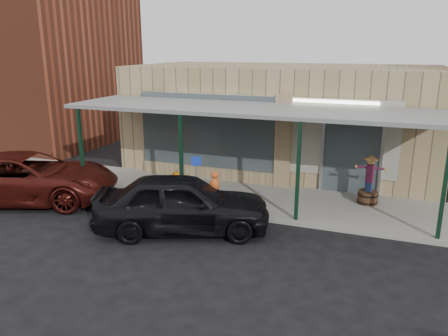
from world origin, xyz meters
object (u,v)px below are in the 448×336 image
(barrel_pumpkin, at_px, (177,185))
(car_maroon, at_px, (28,178))
(parked_sedan, at_px, (182,203))
(handicap_sign, at_px, (196,173))
(barrel_scarecrow, at_px, (369,187))

(barrel_pumpkin, height_order, car_maroon, car_maroon)
(barrel_pumpkin, relative_size, parked_sedan, 0.16)
(car_maroon, bearing_deg, parked_sedan, -114.34)
(barrel_pumpkin, distance_m, parked_sedan, 2.86)
(barrel_pumpkin, bearing_deg, handicap_sign, -26.56)
(barrel_scarecrow, distance_m, handicap_sign, 5.43)
(barrel_pumpkin, relative_size, handicap_sign, 0.56)
(barrel_scarecrow, bearing_deg, car_maroon, 173.77)
(barrel_scarecrow, relative_size, parked_sedan, 0.31)
(barrel_scarecrow, xyz_separation_m, parked_sedan, (-4.71, -3.63, 0.13))
(barrel_scarecrow, relative_size, handicap_sign, 1.08)
(barrel_scarecrow, xyz_separation_m, barrel_pumpkin, (-6.11, -1.17, -0.25))
(barrel_pumpkin, distance_m, handicap_sign, 1.25)
(barrel_pumpkin, relative_size, car_maroon, 0.14)
(barrel_pumpkin, bearing_deg, parked_sedan, -60.28)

